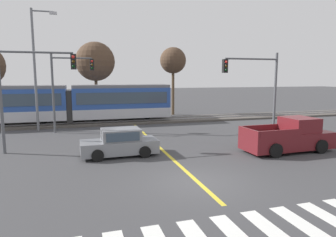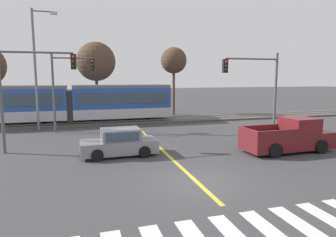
% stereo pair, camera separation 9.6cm
% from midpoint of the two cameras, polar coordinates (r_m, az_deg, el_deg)
% --- Properties ---
extents(ground_plane, '(200.00, 200.00, 0.00)m').
position_cam_midpoint_polar(ground_plane, '(12.81, 5.62, -12.06)').
color(ground_plane, '#3D3D3F').
extents(track_bed, '(120.00, 4.00, 0.18)m').
position_cam_midpoint_polar(track_bed, '(29.38, -7.11, -0.47)').
color(track_bed, '#4C4742').
rests_on(track_bed, ground).
extents(rail_near, '(120.00, 0.08, 0.10)m').
position_cam_midpoint_polar(rail_near, '(28.65, -6.89, -0.40)').
color(rail_near, '#939399').
rests_on(rail_near, track_bed).
extents(rail_far, '(120.00, 0.08, 0.10)m').
position_cam_midpoint_polar(rail_far, '(30.06, -7.33, -0.01)').
color(rail_far, '#939399').
rests_on(rail_far, track_bed).
extents(light_rail_tram, '(18.50, 2.64, 3.43)m').
position_cam_midpoint_polar(light_rail_tram, '(28.82, -18.34, 2.94)').
color(light_rail_tram, '#B7BAC1').
rests_on(light_rail_tram, track_bed).
extents(crosswalk_stripe_5, '(0.60, 2.81, 0.01)m').
position_cam_midpoint_polar(crosswalk_stripe_5, '(9.54, 19.29, -19.82)').
color(crosswalk_stripe_5, silver).
rests_on(crosswalk_stripe_5, ground).
extents(crosswalk_stripe_6, '(0.60, 2.81, 0.01)m').
position_cam_midpoint_polar(crosswalk_stripe_6, '(10.18, 24.57, -18.27)').
color(crosswalk_stripe_6, silver).
rests_on(crosswalk_stripe_6, ground).
extents(crosswalk_stripe_7, '(0.60, 2.81, 0.01)m').
position_cam_midpoint_polar(crosswalk_stripe_7, '(10.88, 29.12, -16.80)').
color(crosswalk_stripe_7, silver).
rests_on(crosswalk_stripe_7, ground).
extents(lane_centre_line, '(0.20, 17.91, 0.01)m').
position_cam_midpoint_polar(lane_centre_line, '(18.83, -1.83, -5.46)').
color(lane_centre_line, gold).
rests_on(lane_centre_line, ground).
extents(sedan_crossing, '(4.25, 2.02, 1.52)m').
position_cam_midpoint_polar(sedan_crossing, '(16.94, -9.36, -4.68)').
color(sedan_crossing, gray).
rests_on(sedan_crossing, ground).
extents(pickup_truck, '(5.47, 2.38, 1.98)m').
position_cam_midpoint_polar(pickup_truck, '(19.04, 21.93, -3.31)').
color(pickup_truck, maroon).
rests_on(pickup_truck, ground).
extents(traffic_light_mid_right, '(4.25, 0.38, 6.04)m').
position_cam_midpoint_polar(traffic_light_mid_right, '(21.94, 16.63, 6.70)').
color(traffic_light_mid_right, '#515459').
rests_on(traffic_light_mid_right, ground).
extents(traffic_light_mid_left, '(4.25, 0.38, 6.20)m').
position_cam_midpoint_polar(traffic_light_mid_left, '(18.98, -25.40, 6.43)').
color(traffic_light_mid_left, '#515459').
rests_on(traffic_light_mid_left, ground).
extents(traffic_light_far_left, '(3.25, 0.38, 6.15)m').
position_cam_midpoint_polar(traffic_light_far_left, '(24.79, -18.82, 6.84)').
color(traffic_light_far_left, '#515459').
rests_on(traffic_light_far_left, ground).
extents(street_lamp_west, '(1.99, 0.28, 9.67)m').
position_cam_midpoint_polar(street_lamp_west, '(26.40, -23.87, 9.52)').
color(street_lamp_west, slate).
rests_on(street_lamp_west, ground).
extents(bare_tree_west, '(4.14, 4.14, 8.05)m').
position_cam_midpoint_polar(bare_tree_west, '(33.32, -13.76, 10.47)').
color(bare_tree_west, brown).
rests_on(bare_tree_west, ground).
extents(bare_tree_east, '(2.95, 2.95, 7.68)m').
position_cam_midpoint_polar(bare_tree_east, '(34.49, 0.89, 10.89)').
color(bare_tree_east, brown).
rests_on(bare_tree_east, ground).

